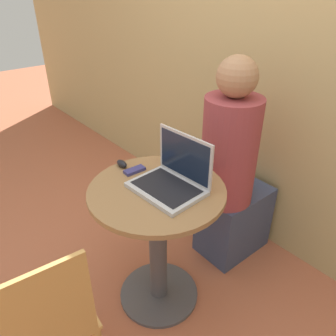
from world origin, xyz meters
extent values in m
plane|color=#B26042|center=(0.00, 0.00, 0.00)|extent=(12.00, 12.00, 0.00)
cube|color=tan|center=(0.00, 0.89, 1.30)|extent=(7.00, 0.05, 2.60)
cylinder|color=#4C4C51|center=(0.00, 0.00, 0.01)|extent=(0.44, 0.44, 0.02)
cylinder|color=#4C4C51|center=(0.00, 0.00, 0.36)|extent=(0.09, 0.09, 0.68)
cylinder|color=olive|center=(0.00, 0.00, 0.71)|extent=(0.64, 0.64, 0.02)
cube|color=#B7B7BC|center=(0.04, 0.02, 0.74)|extent=(0.34, 0.25, 0.02)
cube|color=black|center=(0.04, 0.02, 0.75)|extent=(0.30, 0.20, 0.00)
cube|color=#B7B7BC|center=(0.04, 0.14, 0.86)|extent=(0.32, 0.03, 0.23)
cube|color=#141E33|center=(0.04, 0.13, 0.86)|extent=(0.30, 0.02, 0.20)
cube|color=navy|center=(-0.19, 0.01, 0.73)|extent=(0.05, 0.11, 0.02)
ellipsoid|color=black|center=(-0.27, -0.01, 0.74)|extent=(0.07, 0.04, 0.03)
cylinder|color=tan|center=(-0.13, -0.45, 0.21)|extent=(0.04, 0.04, 0.42)
cube|color=tan|center=(0.03, -0.65, 0.43)|extent=(0.44, 0.44, 0.02)
cube|color=tan|center=(0.22, -0.67, 0.63)|extent=(0.05, 0.37, 0.39)
cube|color=#3D4766|center=(0.01, 0.61, 0.22)|extent=(0.30, 0.44, 0.44)
cylinder|color=#993D42|center=(0.00, 0.51, 0.75)|extent=(0.31, 0.31, 0.61)
sphere|color=#A87A56|center=(0.00, 0.51, 1.16)|extent=(0.21, 0.21, 0.21)
camera|label=1|loc=(0.99, -0.77, 1.57)|focal=35.00mm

